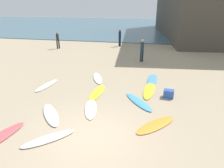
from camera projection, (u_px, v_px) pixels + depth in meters
The scene contains 16 objects.
ground_plane at pixel (92, 136), 7.39m from camera, with size 120.00×120.00×0.00m, color tan.
ocean_water at pixel (145, 26), 42.11m from camera, with size 120.00×40.00×0.08m, color #426675.
surfboard_0 at pixel (152, 80), 12.67m from camera, with size 0.60×2.18×0.08m, color #5099DB.
surfboard_1 at pixel (91, 108), 9.25m from camera, with size 0.55×1.95×0.07m, color white.
surfboard_2 at pixel (97, 93), 10.87m from camera, with size 0.57×2.16×0.07m, color yellow.
surfboard_3 at pixel (51, 114), 8.75m from camera, with size 0.54×2.14×0.09m, color silver.
surfboard_4 at pixel (47, 85), 11.82m from camera, with size 0.49×2.02×0.08m, color white.
surfboard_6 at pixel (156, 125), 8.01m from camera, with size 0.58×2.05×0.07m, color orange.
surfboard_7 at pixel (49, 138), 7.20m from camera, with size 0.49×1.94×0.08m, color silver.
surfboard_8 at pixel (139, 102), 9.86m from camera, with size 0.50×2.16×0.08m, color #479FDF.
surfboard_9 at pixel (97, 78), 12.95m from camera, with size 0.51×2.10×0.09m, color white.
surfboard_10 at pixel (149, 90), 11.20m from camera, with size 0.58×2.59×0.08m, color yellow.
beachgoer_near at pixel (142, 49), 16.30m from camera, with size 0.40×0.40×1.86m.
beachgoer_mid at pixel (58, 39), 21.01m from camera, with size 0.40×0.40×1.74m.
beachgoer_far at pixel (120, 37), 22.14m from camera, with size 0.40×0.40×1.83m.
beach_cooler at pixel (169, 94), 10.33m from camera, with size 0.52×0.37×0.42m, color #2D56B2.
Camera 1 is at (1.94, -5.84, 4.58)m, focal length 32.11 mm.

